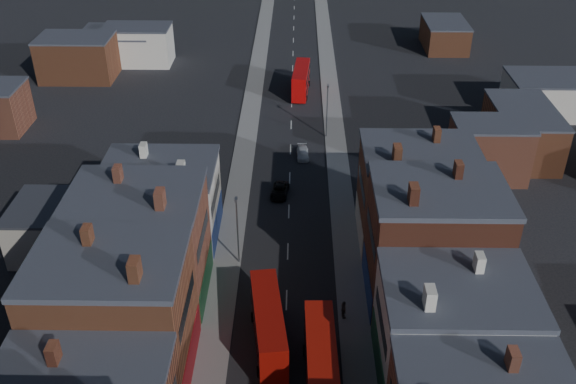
{
  "coord_description": "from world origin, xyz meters",
  "views": [
    {
      "loc": [
        0.91,
        -24.52,
        42.5
      ],
      "look_at": [
        0.0,
        33.4,
        6.83
      ],
      "focal_mm": 40.0,
      "sensor_mm": 36.0,
      "label": 1
    }
  ],
  "objects_px": {
    "bus_1": "(321,364)",
    "car_2": "(280,191)",
    "bus_0": "(268,325)",
    "bus_2": "(301,80)",
    "ped_3": "(344,310)",
    "car_3": "(303,153)"
  },
  "relations": [
    {
      "from": "bus_0",
      "to": "car_2",
      "type": "xyz_separation_m",
      "value": [
        0.29,
        26.0,
        -1.88
      ]
    },
    {
      "from": "ped_3",
      "to": "car_3",
      "type": "bearing_deg",
      "value": -5.6
    },
    {
      "from": "bus_1",
      "to": "car_3",
      "type": "distance_m",
      "value": 40.65
    },
    {
      "from": "car_2",
      "to": "car_3",
      "type": "bearing_deg",
      "value": 80.58
    },
    {
      "from": "car_2",
      "to": "car_3",
      "type": "relative_size",
      "value": 1.08
    },
    {
      "from": "bus_0",
      "to": "bus_2",
      "type": "bearing_deg",
      "value": 79.37
    },
    {
      "from": "bus_0",
      "to": "ped_3",
      "type": "xyz_separation_m",
      "value": [
        6.97,
        3.71,
        -1.37
      ]
    },
    {
      "from": "bus_0",
      "to": "car_3",
      "type": "xyz_separation_m",
      "value": [
        3.23,
        36.13,
        -1.9
      ]
    },
    {
      "from": "bus_1",
      "to": "car_2",
      "type": "height_order",
      "value": "bus_1"
    },
    {
      "from": "bus_1",
      "to": "ped_3",
      "type": "height_order",
      "value": "bus_1"
    },
    {
      "from": "car_3",
      "to": "ped_3",
      "type": "relative_size",
      "value": 2.02
    },
    {
      "from": "car_3",
      "to": "ped_3",
      "type": "height_order",
      "value": "ped_3"
    },
    {
      "from": "car_3",
      "to": "ped_3",
      "type": "bearing_deg",
      "value": -85.64
    },
    {
      "from": "bus_1",
      "to": "car_3",
      "type": "xyz_separation_m",
      "value": [
        -1.32,
        40.59,
        -1.93
      ]
    },
    {
      "from": "car_2",
      "to": "ped_3",
      "type": "xyz_separation_m",
      "value": [
        6.68,
        -22.29,
        0.51
      ]
    },
    {
      "from": "bus_0",
      "to": "bus_1",
      "type": "bearing_deg",
      "value": -52.16
    },
    {
      "from": "bus_1",
      "to": "bus_2",
      "type": "bearing_deg",
      "value": 90.12
    },
    {
      "from": "bus_0",
      "to": "car_3",
      "type": "relative_size",
      "value": 2.72
    },
    {
      "from": "ped_3",
      "to": "bus_2",
      "type": "bearing_deg",
      "value": -8.06
    },
    {
      "from": "ped_3",
      "to": "bus_1",
      "type": "bearing_deg",
      "value": 151.28
    },
    {
      "from": "car_2",
      "to": "car_3",
      "type": "distance_m",
      "value": 10.54
    },
    {
      "from": "bus_1",
      "to": "bus_0",
      "type": "bearing_deg",
      "value": 134.26
    }
  ]
}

